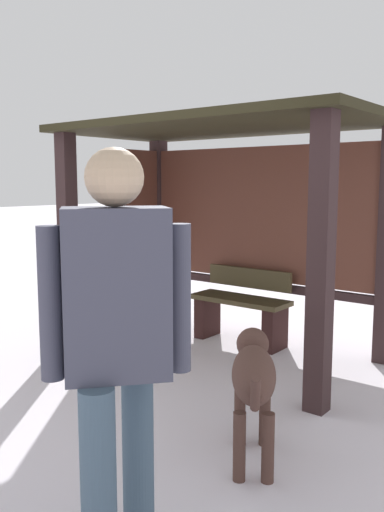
# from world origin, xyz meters

# --- Properties ---
(ground_plane) EXTENTS (60.00, 60.00, 0.00)m
(ground_plane) POSITION_xyz_m (0.00, 0.00, 0.00)
(ground_plane) COLOR silver
(bus_shelter) EXTENTS (3.06, 1.70, 2.18)m
(bus_shelter) POSITION_xyz_m (-0.12, 0.23, 1.57)
(bus_shelter) COLOR #332323
(bus_shelter) RESTS_ON ground
(bench_left_inside) EXTENTS (1.02, 0.37, 0.75)m
(bench_left_inside) POSITION_xyz_m (0.00, 0.40, 0.34)
(bench_left_inside) COLOR #443A23
(bench_left_inside) RESTS_ON ground
(person_walking) EXTENTS (0.46, 0.52, 1.76)m
(person_walking) POSITION_xyz_m (1.42, -2.68, 1.03)
(person_walking) COLOR #414354
(person_walking) RESTS_ON ground
(dog) EXTENTS (0.61, 0.86, 0.69)m
(dog) POSITION_xyz_m (1.35, -1.53, 0.50)
(dog) COLOR #4B312A
(dog) RESTS_ON ground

